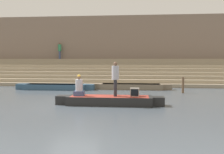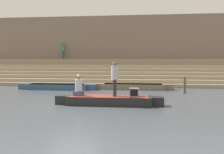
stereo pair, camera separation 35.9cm
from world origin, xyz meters
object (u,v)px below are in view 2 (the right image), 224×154
tv_set (134,92)px  moored_boat_distant (133,86)px  rowboat_main (109,100)px  moored_boat_shore (57,87)px  person_standing (115,76)px  mooring_post (185,85)px  person_on_steps (63,50)px  person_rowing (79,87)px

tv_set → moored_boat_distant: size_ratio=0.07×
rowboat_main → moored_boat_shore: size_ratio=0.90×
moored_boat_shore → moored_boat_distant: size_ratio=0.98×
person_standing → mooring_post: person_standing is taller
person_standing → moored_boat_shore: bearing=138.7°
rowboat_main → moored_boat_distant: size_ratio=0.88×
tv_set → moored_boat_shore: tv_set is taller
moored_boat_shore → person_on_steps: 8.17m
rowboat_main → moored_boat_distant: (0.88, 7.22, -0.01)m
mooring_post → person_on_steps: size_ratio=0.66×
moored_boat_shore → moored_boat_distant: bearing=5.6°
person_rowing → moored_boat_distant: person_rowing is taller
rowboat_main → person_standing: size_ratio=3.15×
person_standing → tv_set: 1.27m
moored_boat_shore → rowboat_main: bearing=-54.4°
tv_set → rowboat_main: bearing=-173.4°
rowboat_main → moored_boat_distant: bearing=84.3°
tv_set → mooring_post: bearing=58.6°
person_standing → moored_boat_shore: (-5.25, 6.41, -1.22)m
rowboat_main → person_on_steps: person_on_steps is taller
rowboat_main → person_rowing: 1.70m
rowboat_main → tv_set: size_ratio=12.14×
tv_set → person_on_steps: bearing=121.7°
person_rowing → tv_set: (2.85, 0.16, -0.23)m
rowboat_main → person_rowing: (-1.58, -0.04, 0.64)m
person_rowing → person_on_steps: (-5.22, 13.77, 2.52)m
rowboat_main → tv_set: (1.27, 0.12, 0.42)m
rowboat_main → person_on_steps: size_ratio=3.22×
mooring_post → person_rowing: bearing=-139.1°
person_standing → tv_set: size_ratio=3.85×
rowboat_main → tv_set: tv_set is taller
tv_set → moored_boat_distant: 7.12m
person_rowing → person_on_steps: size_ratio=0.64×
moored_boat_distant → person_on_steps: size_ratio=3.65×
rowboat_main → moored_boat_shore: (-4.96, 6.44, -0.01)m
person_standing → person_on_steps: person_on_steps is taller
person_rowing → tv_set: bearing=17.2°
person_rowing → moored_boat_distant: (2.45, 7.25, -0.65)m
moored_boat_shore → person_standing: bearing=-52.7°
person_standing → mooring_post: 6.78m
tv_set → moored_boat_distant: (-0.39, 7.10, -0.42)m
moored_boat_shore → tv_set: bearing=-47.4°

